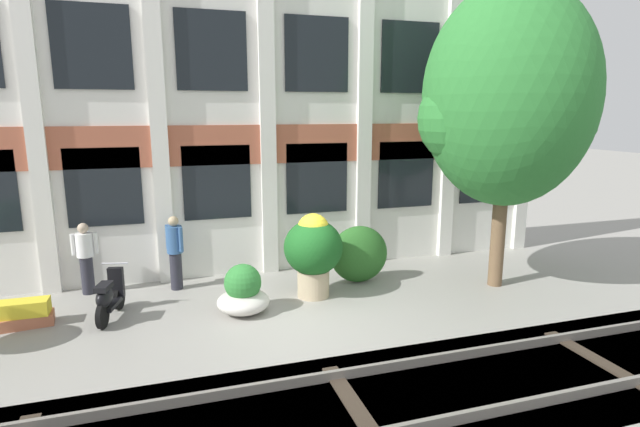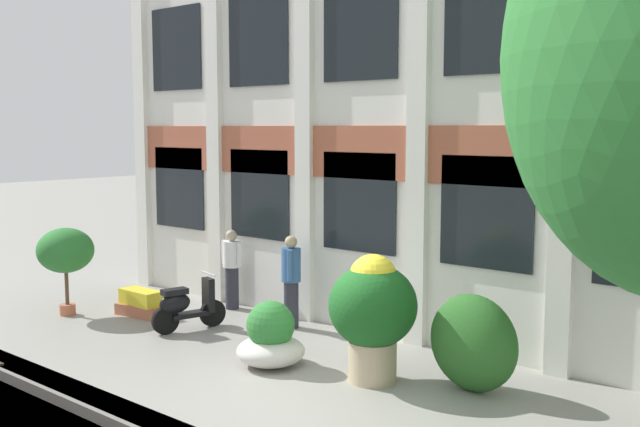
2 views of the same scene
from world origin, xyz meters
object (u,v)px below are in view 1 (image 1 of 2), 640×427
scooter_near_curb (109,297)px  broadleaf_tree (508,101)px  potted_plant_stone_basin (313,249)px  resident_by_doorway (86,256)px  resident_watching_tracks (175,250)px  topiary_hedge (359,254)px  potted_plant_wide_bowl (243,293)px  potted_plant_square_trough (23,314)px

scooter_near_curb → broadleaf_tree: bearing=-80.0°
potted_plant_stone_basin → resident_by_doorway: (-4.58, 1.60, -0.20)m
broadleaf_tree → potted_plant_stone_basin: bearing=172.2°
resident_by_doorway → resident_watching_tracks: (1.83, -0.28, 0.05)m
scooter_near_curb → resident_watching_tracks: resident_watching_tracks is taller
resident_by_doorway → topiary_hedge: resident_by_doorway is taller
potted_plant_stone_basin → scooter_near_curb: potted_plant_stone_basin is taller
potted_plant_stone_basin → topiary_hedge: bearing=24.0°
resident_by_doorway → potted_plant_wide_bowl: bearing=56.9°
broadleaf_tree → scooter_near_curb: bearing=176.2°
broadleaf_tree → potted_plant_square_trough: 10.36m
potted_plant_square_trough → topiary_hedge: bearing=3.8°
potted_plant_square_trough → scooter_near_curb: bearing=-5.2°
scooter_near_curb → resident_watching_tracks: (1.25, 1.34, 0.44)m
scooter_near_curb → topiary_hedge: bearing=-69.9°
potted_plant_stone_basin → resident_watching_tracks: potted_plant_stone_basin is taller
potted_plant_square_trough → potted_plant_stone_basin: (5.49, -0.11, 0.80)m
resident_watching_tracks → potted_plant_wide_bowl: bearing=87.1°
potted_plant_square_trough → resident_watching_tracks: resident_watching_tracks is taller
potted_plant_wide_bowl → topiary_hedge: bearing=19.4°
resident_by_doorway → topiary_hedge: size_ratio=1.17×
resident_watching_tracks → potted_plant_stone_basin: bearing=117.0°
potted_plant_stone_basin → potted_plant_square_trough: bearing=178.8°
potted_plant_wide_bowl → resident_watching_tracks: bearing=124.5°
scooter_near_curb → resident_by_doorway: size_ratio=0.88×
potted_plant_wide_bowl → potted_plant_square_trough: bearing=172.1°
scooter_near_curb → resident_by_doorway: bearing=33.4°
scooter_near_curb → resident_by_doorway: resident_by_doorway is taller
potted_plant_square_trough → topiary_hedge: size_ratio=0.78×
broadleaf_tree → topiary_hedge: 4.59m
broadleaf_tree → potted_plant_wide_bowl: bearing=178.7°
potted_plant_wide_bowl → broadleaf_tree: bearing=-1.3°
potted_plant_wide_bowl → topiary_hedge: size_ratio=0.77×
potted_plant_stone_basin → resident_by_doorway: size_ratio=1.15×
potted_plant_square_trough → resident_by_doorway: (0.90, 1.49, 0.60)m
resident_by_doorway → topiary_hedge: (5.84, -1.04, -0.17)m
potted_plant_stone_basin → topiary_hedge: size_ratio=1.35×
potted_plant_stone_basin → resident_watching_tracks: 3.06m
resident_watching_tracks → topiary_hedge: bearing=131.9°
potted_plant_square_trough → potted_plant_wide_bowl: 3.97m
broadleaf_tree → resident_watching_tracks: 7.81m
potted_plant_square_trough → resident_by_doorway: resident_by_doorway is taller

